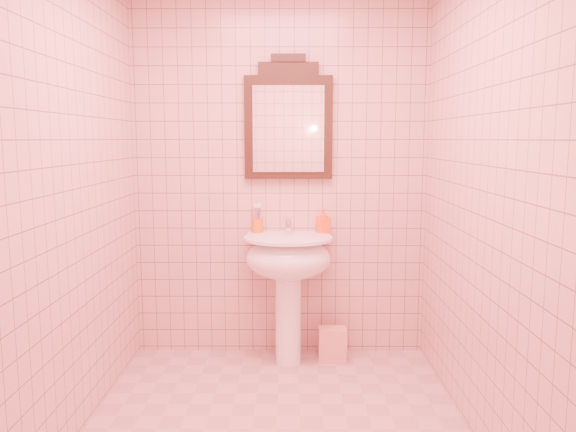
{
  "coord_description": "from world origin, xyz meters",
  "views": [
    {
      "loc": [
        0.08,
        -2.74,
        1.5
      ],
      "look_at": [
        0.06,
        0.55,
        1.05
      ],
      "focal_mm": 35.0,
      "sensor_mm": 36.0,
      "label": 1
    }
  ],
  "objects_px": {
    "mirror": "(288,122)",
    "soap_dispenser": "(323,221)",
    "towel": "(332,344)",
    "pedestal_sink": "(288,267)",
    "toothbrush_cup": "(257,225)"
  },
  "relations": [
    {
      "from": "toothbrush_cup",
      "to": "towel",
      "type": "relative_size",
      "value": 0.77
    },
    {
      "from": "towel",
      "to": "toothbrush_cup",
      "type": "bearing_deg",
      "value": 166.63
    },
    {
      "from": "toothbrush_cup",
      "to": "soap_dispenser",
      "type": "relative_size",
      "value": 1.05
    },
    {
      "from": "pedestal_sink",
      "to": "towel",
      "type": "relative_size",
      "value": 3.81
    },
    {
      "from": "soap_dispenser",
      "to": "towel",
      "type": "bearing_deg",
      "value": -86.17
    },
    {
      "from": "toothbrush_cup",
      "to": "towel",
      "type": "height_order",
      "value": "toothbrush_cup"
    },
    {
      "from": "mirror",
      "to": "soap_dispenser",
      "type": "height_order",
      "value": "mirror"
    },
    {
      "from": "mirror",
      "to": "soap_dispenser",
      "type": "distance_m",
      "value": 0.71
    },
    {
      "from": "towel",
      "to": "pedestal_sink",
      "type": "bearing_deg",
      "value": -170.81
    },
    {
      "from": "mirror",
      "to": "towel",
      "type": "bearing_deg",
      "value": -27.05
    },
    {
      "from": "pedestal_sink",
      "to": "soap_dispenser",
      "type": "distance_m",
      "value": 0.4
    },
    {
      "from": "towel",
      "to": "mirror",
      "type": "bearing_deg",
      "value": 152.95
    },
    {
      "from": "mirror",
      "to": "towel",
      "type": "height_order",
      "value": "mirror"
    },
    {
      "from": "pedestal_sink",
      "to": "mirror",
      "type": "relative_size",
      "value": 1.05
    },
    {
      "from": "pedestal_sink",
      "to": "towel",
      "type": "bearing_deg",
      "value": 9.19
    }
  ]
}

